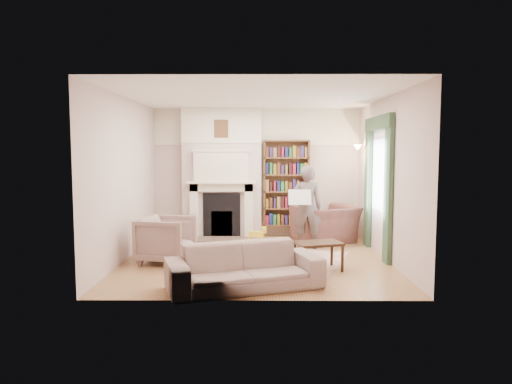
{
  "coord_description": "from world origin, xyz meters",
  "views": [
    {
      "loc": [
        0.06,
        -7.84,
        1.87
      ],
      "look_at": [
        0.0,
        0.25,
        1.15
      ],
      "focal_mm": 32.0,
      "sensor_mm": 36.0,
      "label": 1
    }
  ],
  "objects_px": {
    "bookcase": "(286,183)",
    "man_reading": "(307,207)",
    "coffee_table": "(318,256)",
    "rocking_horse": "(256,236)",
    "armchair_left": "(166,239)",
    "sofa": "(244,267)",
    "paraffin_heater": "(190,228)",
    "armchair_reading": "(325,224)"
  },
  "relations": [
    {
      "from": "armchair_reading",
      "to": "coffee_table",
      "type": "distance_m",
      "value": 2.27
    },
    {
      "from": "coffee_table",
      "to": "paraffin_heater",
      "type": "xyz_separation_m",
      "value": [
        -2.38,
        2.37,
        0.05
      ]
    },
    {
      "from": "sofa",
      "to": "armchair_reading",
      "type": "bearing_deg",
      "value": 45.31
    },
    {
      "from": "sofa",
      "to": "paraffin_heater",
      "type": "height_order",
      "value": "sofa"
    },
    {
      "from": "paraffin_heater",
      "to": "coffee_table",
      "type": "bearing_deg",
      "value": -44.8
    },
    {
      "from": "paraffin_heater",
      "to": "bookcase",
      "type": "bearing_deg",
      "value": 14.34
    },
    {
      "from": "armchair_reading",
      "to": "sofa",
      "type": "relative_size",
      "value": 0.56
    },
    {
      "from": "bookcase",
      "to": "rocking_horse",
      "type": "relative_size",
      "value": 3.96
    },
    {
      "from": "armchair_reading",
      "to": "rocking_horse",
      "type": "bearing_deg",
      "value": -7.73
    },
    {
      "from": "armchair_left",
      "to": "sofa",
      "type": "xyz_separation_m",
      "value": [
        1.37,
        -1.5,
        -0.08
      ]
    },
    {
      "from": "bookcase",
      "to": "sofa",
      "type": "xyz_separation_m",
      "value": [
        -0.79,
        -3.86,
        -0.87
      ]
    },
    {
      "from": "man_reading",
      "to": "coffee_table",
      "type": "relative_size",
      "value": 2.29
    },
    {
      "from": "man_reading",
      "to": "rocking_horse",
      "type": "bearing_deg",
      "value": -8.32
    },
    {
      "from": "sofa",
      "to": "paraffin_heater",
      "type": "xyz_separation_m",
      "value": [
        -1.25,
        3.34,
        -0.03
      ]
    },
    {
      "from": "sofa",
      "to": "coffee_table",
      "type": "xyz_separation_m",
      "value": [
        1.14,
        0.97,
        -0.08
      ]
    },
    {
      "from": "bookcase",
      "to": "man_reading",
      "type": "height_order",
      "value": "bookcase"
    },
    {
      "from": "armchair_reading",
      "to": "sofa",
      "type": "height_order",
      "value": "armchair_reading"
    },
    {
      "from": "rocking_horse",
      "to": "coffee_table",
      "type": "bearing_deg",
      "value": -41.11
    },
    {
      "from": "rocking_horse",
      "to": "armchair_left",
      "type": "bearing_deg",
      "value": -121.02
    },
    {
      "from": "bookcase",
      "to": "armchair_reading",
      "type": "xyz_separation_m",
      "value": [
        0.77,
        -0.67,
        -0.8
      ]
    },
    {
      "from": "bookcase",
      "to": "armchair_left",
      "type": "relative_size",
      "value": 2.17
    },
    {
      "from": "bookcase",
      "to": "armchair_left",
      "type": "distance_m",
      "value": 3.3
    },
    {
      "from": "sofa",
      "to": "man_reading",
      "type": "xyz_separation_m",
      "value": [
        1.11,
        2.6,
        0.5
      ]
    },
    {
      "from": "armchair_left",
      "to": "sofa",
      "type": "height_order",
      "value": "armchair_left"
    },
    {
      "from": "man_reading",
      "to": "coffee_table",
      "type": "xyz_separation_m",
      "value": [
        0.02,
        -1.62,
        -0.58
      ]
    },
    {
      "from": "armchair_left",
      "to": "rocking_horse",
      "type": "xyz_separation_m",
      "value": [
        1.52,
        1.24,
        -0.18
      ]
    },
    {
      "from": "bookcase",
      "to": "armchair_reading",
      "type": "relative_size",
      "value": 1.6
    },
    {
      "from": "armchair_left",
      "to": "paraffin_heater",
      "type": "xyz_separation_m",
      "value": [
        0.12,
        1.84,
        -0.11
      ]
    },
    {
      "from": "bookcase",
      "to": "rocking_horse",
      "type": "bearing_deg",
      "value": -119.88
    },
    {
      "from": "rocking_horse",
      "to": "armchair_reading",
      "type": "bearing_deg",
      "value": 37.57
    },
    {
      "from": "sofa",
      "to": "armchair_left",
      "type": "bearing_deg",
      "value": 113.84
    },
    {
      "from": "rocking_horse",
      "to": "bookcase",
      "type": "bearing_deg",
      "value": 79.79
    },
    {
      "from": "sofa",
      "to": "coffee_table",
      "type": "relative_size",
      "value": 2.98
    },
    {
      "from": "coffee_table",
      "to": "paraffin_heater",
      "type": "bearing_deg",
      "value": 119.22
    },
    {
      "from": "coffee_table",
      "to": "armchair_left",
      "type": "bearing_deg",
      "value": 152.26
    },
    {
      "from": "armchair_left",
      "to": "bookcase",
      "type": "bearing_deg",
      "value": -31.94
    },
    {
      "from": "paraffin_heater",
      "to": "armchair_left",
      "type": "bearing_deg",
      "value": -93.77
    },
    {
      "from": "bookcase",
      "to": "man_reading",
      "type": "distance_m",
      "value": 1.36
    },
    {
      "from": "bookcase",
      "to": "man_reading",
      "type": "relative_size",
      "value": 1.15
    },
    {
      "from": "armchair_reading",
      "to": "paraffin_heater",
      "type": "distance_m",
      "value": 2.82
    },
    {
      "from": "bookcase",
      "to": "armchair_left",
      "type": "height_order",
      "value": "bookcase"
    },
    {
      "from": "coffee_table",
      "to": "paraffin_heater",
      "type": "height_order",
      "value": "paraffin_heater"
    }
  ]
}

